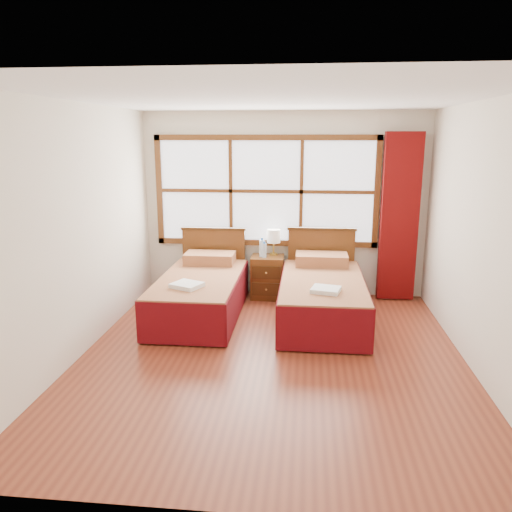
# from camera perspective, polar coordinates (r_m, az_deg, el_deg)

# --- Properties ---
(floor) EXTENTS (4.50, 4.50, 0.00)m
(floor) POSITION_cam_1_polar(r_m,az_deg,el_deg) (5.34, 1.76, -11.47)
(floor) COLOR brown
(floor) RESTS_ON ground
(ceiling) EXTENTS (4.50, 4.50, 0.00)m
(ceiling) POSITION_cam_1_polar(r_m,az_deg,el_deg) (4.85, 1.99, 17.58)
(ceiling) COLOR white
(ceiling) RESTS_ON wall_back
(wall_back) EXTENTS (4.00, 0.00, 4.00)m
(wall_back) POSITION_cam_1_polar(r_m,az_deg,el_deg) (7.15, 3.17, 5.82)
(wall_back) COLOR silver
(wall_back) RESTS_ON floor
(wall_left) EXTENTS (0.00, 4.50, 4.50)m
(wall_left) POSITION_cam_1_polar(r_m,az_deg,el_deg) (5.45, -19.62, 2.63)
(wall_left) COLOR silver
(wall_left) RESTS_ON floor
(wall_right) EXTENTS (0.00, 4.50, 4.50)m
(wall_right) POSITION_cam_1_polar(r_m,az_deg,el_deg) (5.20, 24.45, 1.69)
(wall_right) COLOR silver
(wall_right) RESTS_ON floor
(window) EXTENTS (3.16, 0.06, 1.56)m
(window) POSITION_cam_1_polar(r_m,az_deg,el_deg) (7.11, 1.14, 7.42)
(window) COLOR white
(window) RESTS_ON wall_back
(curtain) EXTENTS (0.50, 0.16, 2.30)m
(curtain) POSITION_cam_1_polar(r_m,az_deg,el_deg) (7.14, 16.07, 4.24)
(curtain) COLOR #690A0A
(curtain) RESTS_ON wall_back
(bed_left) EXTENTS (1.01, 2.03, 0.98)m
(bed_left) POSITION_cam_1_polar(r_m,az_deg,el_deg) (6.48, -6.32, -4.15)
(bed_left) COLOR #3C220C
(bed_left) RESTS_ON floor
(bed_right) EXTENTS (1.04, 2.06, 1.01)m
(bed_right) POSITION_cam_1_polar(r_m,az_deg,el_deg) (6.34, 7.56, -4.51)
(bed_right) COLOR #3C220C
(bed_right) RESTS_ON floor
(nightstand) EXTENTS (0.45, 0.45, 0.60)m
(nightstand) POSITION_cam_1_polar(r_m,az_deg,el_deg) (7.12, 1.32, -2.41)
(nightstand) COLOR #5B3113
(nightstand) RESTS_ON floor
(towels_left) EXTENTS (0.42, 0.39, 0.05)m
(towels_left) POSITION_cam_1_polar(r_m,az_deg,el_deg) (5.94, -7.90, -3.31)
(towels_left) COLOR white
(towels_left) RESTS_ON bed_left
(towels_right) EXTENTS (0.37, 0.34, 0.05)m
(towels_right) POSITION_cam_1_polar(r_m,az_deg,el_deg) (5.72, 7.98, -3.83)
(towels_right) COLOR white
(towels_right) RESTS_ON bed_right
(lamp) EXTENTS (0.19, 0.19, 0.37)m
(lamp) POSITION_cam_1_polar(r_m,az_deg,el_deg) (7.09, 2.03, 2.21)
(lamp) COLOR gold
(lamp) RESTS_ON nightstand
(bottle_near) EXTENTS (0.07, 0.07, 0.27)m
(bottle_near) POSITION_cam_1_polar(r_m,az_deg,el_deg) (7.00, 0.68, 0.91)
(bottle_near) COLOR silver
(bottle_near) RESTS_ON nightstand
(bottle_far) EXTENTS (0.06, 0.06, 0.22)m
(bottle_far) POSITION_cam_1_polar(r_m,az_deg,el_deg) (6.96, 0.97, 0.66)
(bottle_far) COLOR silver
(bottle_far) RESTS_ON nightstand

